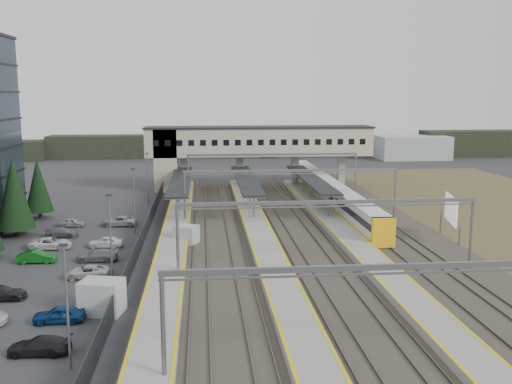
{
  "coord_description": "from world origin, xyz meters",
  "views": [
    {
      "loc": [
        0.41,
        -59.07,
        16.97
      ],
      "look_at": [
        7.42,
        15.39,
        4.0
      ],
      "focal_mm": 40.0,
      "sensor_mm": 36.0,
      "label": 1
    }
  ],
  "objects": [
    {
      "name": "relay_cabin_near",
      "position": [
        -7.6,
        -15.79,
        1.32
      ],
      "size": [
        3.61,
        2.97,
        2.65
      ],
      "color": "#A1A4A6",
      "rests_on": "ground"
    },
    {
      "name": "train",
      "position": [
        20.0,
        26.93,
        1.88
      ],
      "size": [
        2.62,
        54.76,
        3.3
      ],
      "color": "silver",
      "rests_on": "ground"
    },
    {
      "name": "ground",
      "position": [
        0.0,
        0.0,
        0.0
      ],
      "size": [
        220.0,
        220.0,
        0.0
      ],
      "primitive_type": "plane",
      "color": "#2B2B2D",
      "rests_on": "ground"
    },
    {
      "name": "gantries",
      "position": [
        12.0,
        3.0,
        6.0
      ],
      "size": [
        28.4,
        62.28,
        7.17
      ],
      "color": "slate",
      "rests_on": "ground"
    },
    {
      "name": "car_park",
      "position": [
        -13.75,
        -5.43,
        0.61
      ],
      "size": [
        10.71,
        44.48,
        1.29
      ],
      "color": "silver",
      "rests_on": "ground"
    },
    {
      "name": "treeline_far",
      "position": [
        23.81,
        92.28,
        2.95
      ],
      "size": [
        170.0,
        19.0,
        7.0
      ],
      "color": "black",
      "rests_on": "ground"
    },
    {
      "name": "fence",
      "position": [
        -6.5,
        5.0,
        1.0
      ],
      "size": [
        0.08,
        90.0,
        2.0
      ],
      "color": "#26282B",
      "rests_on": "ground"
    },
    {
      "name": "lampposts",
      "position": [
        -8.0,
        1.25,
        4.34
      ],
      "size": [
        0.5,
        53.25,
        8.07
      ],
      "color": "slate",
      "rests_on": "ground"
    },
    {
      "name": "billboard",
      "position": [
        28.97,
        3.16,
        3.55
      ],
      "size": [
        1.46,
        6.05,
        5.26
      ],
      "color": "slate",
      "rests_on": "ground"
    },
    {
      "name": "rail_corridor",
      "position": [
        9.34,
        5.0,
        0.29
      ],
      "size": [
        34.0,
        90.0,
        0.92
      ],
      "color": "#36322A",
      "rests_on": "ground"
    },
    {
      "name": "footbridge",
      "position": [
        7.7,
        42.0,
        7.93
      ],
      "size": [
        40.4,
        6.4,
        11.2
      ],
      "color": "#B3A88E",
      "rests_on": "ground"
    },
    {
      "name": "canopies",
      "position": [
        7.0,
        27.0,
        3.92
      ],
      "size": [
        23.1,
        30.0,
        3.28
      ],
      "color": "black",
      "rests_on": "ground"
    },
    {
      "name": "relay_cabin_far",
      "position": [
        -1.57,
        4.07,
        1.12
      ],
      "size": [
        3.06,
        2.86,
        2.23
      ],
      "color": "#A1A4A6",
      "rests_on": "ground"
    }
  ]
}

